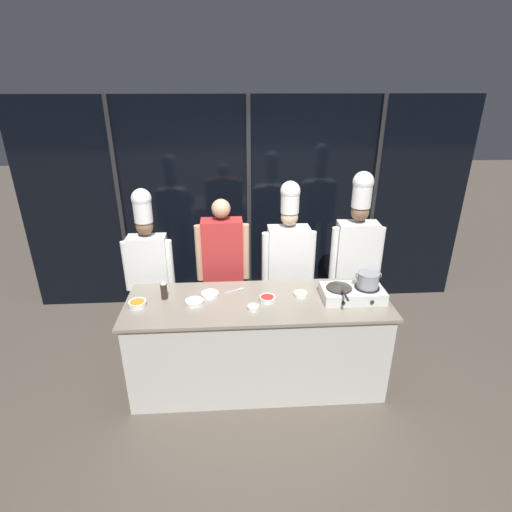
% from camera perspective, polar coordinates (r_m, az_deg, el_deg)
% --- Properties ---
extents(ground_plane, '(24.00, 24.00, 0.00)m').
position_cam_1_polar(ground_plane, '(4.31, 0.22, -17.29)').
color(ground_plane, brown).
extents(window_wall_back, '(5.71, 0.09, 2.70)m').
position_cam_1_polar(window_wall_back, '(5.19, -1.04, 7.12)').
color(window_wall_back, black).
rests_on(window_wall_back, ground_plane).
extents(demo_counter, '(2.47, 0.83, 0.94)m').
position_cam_1_polar(demo_counter, '(4.02, 0.23, -12.21)').
color(demo_counter, beige).
rests_on(demo_counter, ground_plane).
extents(portable_stove, '(0.58, 0.34, 0.12)m').
position_cam_1_polar(portable_stove, '(3.88, 13.62, -5.17)').
color(portable_stove, silver).
rests_on(portable_stove, demo_counter).
extents(frying_pan, '(0.24, 0.41, 0.05)m').
position_cam_1_polar(frying_pan, '(3.80, 11.84, -4.19)').
color(frying_pan, '#38332D').
rests_on(frying_pan, portable_stove).
extents(stock_pot, '(0.23, 0.20, 0.15)m').
position_cam_1_polar(stock_pot, '(3.86, 15.70, -3.23)').
color(stock_pot, '#93969B').
rests_on(stock_pot, portable_stove).
extents(squeeze_bottle_soy, '(0.06, 0.06, 0.20)m').
position_cam_1_polar(squeeze_bottle_soy, '(3.86, -13.03, -4.72)').
color(squeeze_bottle_soy, '#332319').
rests_on(squeeze_bottle_soy, demo_counter).
extents(prep_bowl_bell_pepper, '(0.15, 0.15, 0.05)m').
position_cam_1_polar(prep_bowl_bell_pepper, '(3.75, 1.63, -6.08)').
color(prep_bowl_bell_pepper, white).
rests_on(prep_bowl_bell_pepper, demo_counter).
extents(prep_bowl_shrimp, '(0.13, 0.13, 0.04)m').
position_cam_1_polar(prep_bowl_shrimp, '(3.85, 6.37, -5.41)').
color(prep_bowl_shrimp, white).
rests_on(prep_bowl_shrimp, demo_counter).
extents(prep_bowl_rice, '(0.17, 0.17, 0.04)m').
position_cam_1_polar(prep_bowl_rice, '(3.74, -8.80, -6.48)').
color(prep_bowl_rice, white).
rests_on(prep_bowl_rice, demo_counter).
extents(prep_bowl_bean_sprouts, '(0.17, 0.17, 0.04)m').
position_cam_1_polar(prep_bowl_bean_sprouts, '(3.86, -6.62, -5.42)').
color(prep_bowl_bean_sprouts, white).
rests_on(prep_bowl_bean_sprouts, demo_counter).
extents(prep_bowl_noodles, '(0.11, 0.11, 0.04)m').
position_cam_1_polar(prep_bowl_noodles, '(3.62, -0.39, -7.33)').
color(prep_bowl_noodles, white).
rests_on(prep_bowl_noodles, demo_counter).
extents(prep_bowl_carrots, '(0.16, 0.16, 0.05)m').
position_cam_1_polar(prep_bowl_carrots, '(3.82, -16.58, -6.51)').
color(prep_bowl_carrots, white).
rests_on(prep_bowl_carrots, demo_counter).
extents(serving_spoon_slotted, '(0.20, 0.11, 0.02)m').
position_cam_1_polar(serving_spoon_slotted, '(3.95, -2.57, -4.81)').
color(serving_spoon_slotted, '#B2B5BA').
rests_on(serving_spoon_slotted, demo_counter).
extents(chef_head, '(0.53, 0.21, 1.86)m').
position_cam_1_polar(chef_head, '(4.40, -15.09, -0.71)').
color(chef_head, '#232326').
rests_on(chef_head, ground_plane).
extents(person_guest, '(0.57, 0.23, 1.73)m').
position_cam_1_polar(person_guest, '(4.35, -4.76, -0.57)').
color(person_guest, '#232326').
rests_on(person_guest, ground_plane).
extents(chef_sous, '(0.59, 0.24, 1.90)m').
position_cam_1_polar(chef_sous, '(4.41, 4.62, 0.21)').
color(chef_sous, '#2D3856').
rests_on(chef_sous, ground_plane).
extents(chef_line, '(0.57, 0.25, 2.00)m').
position_cam_1_polar(chef_line, '(4.50, 14.11, 0.99)').
color(chef_line, '#2D3856').
rests_on(chef_line, ground_plane).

